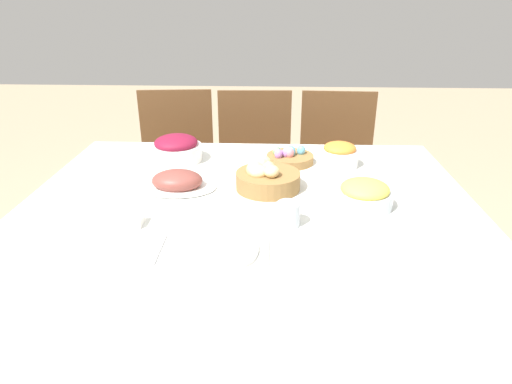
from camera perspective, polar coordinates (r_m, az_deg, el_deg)
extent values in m
plane|color=tan|center=(2.12, -0.65, -19.39)|extent=(12.00, 12.00, 0.00)
cube|color=silver|center=(1.87, -0.71, -10.82)|extent=(1.60, 1.16, 0.77)
cylinder|color=brown|center=(2.59, -14.29, -5.42)|extent=(0.03, 0.03, 0.43)
cylinder|color=brown|center=(2.55, -5.67, -5.33)|extent=(0.03, 0.03, 0.43)
cylinder|color=brown|center=(2.93, -12.98, -1.71)|extent=(0.03, 0.03, 0.43)
cylinder|color=brown|center=(2.89, -5.39, -1.57)|extent=(0.03, 0.03, 0.43)
cube|color=brown|center=(2.64, -9.92, 0.90)|extent=(0.46, 0.46, 0.02)
cube|color=brown|center=(2.74, -9.85, 7.45)|extent=(0.42, 0.06, 0.49)
cylinder|color=brown|center=(2.52, -4.69, -5.65)|extent=(0.03, 0.03, 0.43)
cylinder|color=brown|center=(2.51, 4.20, -5.69)|extent=(0.03, 0.03, 0.43)
cylinder|color=brown|center=(2.86, -4.04, -1.81)|extent=(0.03, 0.03, 0.43)
cylinder|color=brown|center=(2.86, 3.74, -1.83)|extent=(0.03, 0.03, 0.43)
cube|color=brown|center=(2.58, -0.20, 0.75)|extent=(0.43, 0.43, 0.02)
cube|color=brown|center=(2.68, -0.16, 7.45)|extent=(0.42, 0.03, 0.49)
cylinder|color=brown|center=(2.52, 5.60, -5.69)|extent=(0.03, 0.03, 0.43)
cylinder|color=brown|center=(2.56, 14.37, -5.89)|extent=(0.03, 0.03, 0.43)
cylinder|color=brown|center=(2.86, 5.53, -1.86)|extent=(0.03, 0.03, 0.43)
cylinder|color=brown|center=(2.90, 13.23, -2.08)|extent=(0.03, 0.03, 0.43)
cube|color=brown|center=(2.60, 10.03, 0.57)|extent=(0.44, 0.44, 0.02)
cube|color=brown|center=(2.71, 10.07, 7.22)|extent=(0.42, 0.03, 0.49)
cylinder|color=olive|center=(1.70, 1.51, 1.43)|extent=(0.24, 0.24, 0.06)
ellipsoid|color=#E0C184|center=(1.74, 0.85, 3.72)|extent=(0.07, 0.08, 0.05)
ellipsoid|color=#E0C184|center=(1.67, 0.39, 2.52)|extent=(0.10, 0.10, 0.05)
ellipsoid|color=#E0C184|center=(1.72, 0.60, 3.29)|extent=(0.07, 0.07, 0.06)
ellipsoid|color=#E0C184|center=(1.71, 1.47, 2.99)|extent=(0.08, 0.09, 0.05)
ellipsoid|color=#E0C184|center=(1.69, -0.13, 2.80)|extent=(0.07, 0.08, 0.06)
ellipsoid|color=#E0C184|center=(1.65, 1.98, 2.57)|extent=(0.07, 0.07, 0.04)
cylinder|color=olive|center=(1.98, 4.27, 4.16)|extent=(0.20, 0.20, 0.03)
ellipsoid|color=#60B2E0|center=(1.98, 5.66, 5.21)|extent=(0.04, 0.04, 0.05)
ellipsoid|color=#B27AD1|center=(1.95, 3.76, 4.90)|extent=(0.03, 0.03, 0.04)
ellipsoid|color=pink|center=(1.95, 4.22, 4.92)|extent=(0.04, 0.04, 0.05)
ellipsoid|color=#60B2E0|center=(1.97, 4.30, 5.14)|extent=(0.04, 0.04, 0.05)
ellipsoid|color=#B27AD1|center=(1.93, 2.83, 4.77)|extent=(0.03, 0.03, 0.04)
ellipsoid|color=#7FCC7A|center=(1.97, 2.59, 5.16)|extent=(0.03, 0.03, 0.04)
ellipsoid|color=#60B2E0|center=(1.96, 4.37, 5.12)|extent=(0.04, 0.04, 0.05)
ellipsoid|color=white|center=(1.74, -9.76, 0.62)|extent=(0.29, 0.21, 0.01)
ellipsoid|color=brown|center=(1.73, -9.82, 1.43)|extent=(0.19, 0.14, 0.08)
cylinder|color=silver|center=(1.61, 13.34, -0.82)|extent=(0.20, 0.20, 0.06)
ellipsoid|color=#F4DB4C|center=(1.59, 13.46, 0.41)|extent=(0.17, 0.17, 0.06)
cylinder|color=white|center=(2.02, -9.88, 4.85)|extent=(0.22, 0.22, 0.07)
ellipsoid|color=maroon|center=(2.01, -9.98, 6.10)|extent=(0.19, 0.19, 0.07)
cylinder|color=white|center=(1.96, 10.36, 4.23)|extent=(0.16, 0.16, 0.07)
ellipsoid|color=orange|center=(1.95, 10.45, 5.43)|extent=(0.14, 0.14, 0.05)
cylinder|color=white|center=(1.32, -5.40, -7.21)|extent=(0.26, 0.26, 0.01)
cube|color=#B7B7BC|center=(1.35, -12.01, -7.03)|extent=(0.01, 0.16, 0.00)
cube|color=#B7B7BC|center=(1.31, 1.42, -7.48)|extent=(0.01, 0.16, 0.00)
cube|color=#B7B7BC|center=(1.31, 2.74, -7.50)|extent=(0.01, 0.16, 0.00)
cylinder|color=silver|center=(1.44, 4.08, -2.77)|extent=(0.07, 0.07, 0.08)
cube|color=white|center=(1.51, -15.80, -3.39)|extent=(0.10, 0.06, 0.03)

